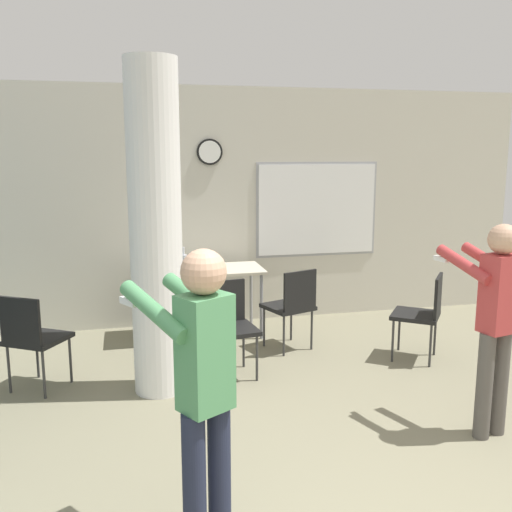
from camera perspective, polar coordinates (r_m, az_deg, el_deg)
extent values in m
cube|color=beige|center=(6.83, -4.96, 4.87)|extent=(8.00, 0.12, 2.80)
cylinder|color=black|center=(6.73, -4.66, 10.34)|extent=(0.30, 0.03, 0.30)
cylinder|color=white|center=(6.72, -4.64, 10.34)|extent=(0.26, 0.01, 0.25)
cube|color=#99999E|center=(7.10, 6.12, 4.66)|extent=(1.55, 0.01, 1.16)
cube|color=white|center=(7.09, 6.14, 4.65)|extent=(1.49, 0.02, 1.10)
cylinder|color=white|center=(4.83, -10.00, 2.43)|extent=(0.44, 0.44, 2.80)
cube|color=beige|center=(6.36, -5.67, -1.45)|extent=(1.41, 0.65, 0.03)
cylinder|color=gray|center=(6.15, -11.27, -5.71)|extent=(0.04, 0.04, 0.74)
cylinder|color=gray|center=(6.31, 0.54, -5.08)|extent=(0.04, 0.04, 0.74)
cylinder|color=gray|center=(6.66, -11.42, -4.47)|extent=(0.04, 0.04, 0.74)
cylinder|color=gray|center=(6.81, -0.50, -3.92)|extent=(0.04, 0.04, 0.74)
cylinder|color=silver|center=(6.17, -7.27, -0.78)|extent=(0.08, 0.08, 0.20)
cylinder|color=silver|center=(6.15, -7.30, 0.50)|extent=(0.03, 0.03, 0.08)
cylinder|color=gray|center=(6.05, -5.29, -7.74)|extent=(0.26, 0.26, 0.35)
cube|color=black|center=(5.36, -20.92, -7.74)|extent=(0.61, 0.61, 0.04)
cube|color=black|center=(5.15, -22.52, -6.04)|extent=(0.35, 0.23, 0.40)
cylinder|color=#333333|center=(5.46, -18.07, -9.83)|extent=(0.02, 0.02, 0.43)
cylinder|color=#333333|center=(5.68, -21.03, -9.25)|extent=(0.02, 0.02, 0.43)
cylinder|color=#333333|center=(5.20, -20.46, -11.03)|extent=(0.02, 0.02, 0.43)
cylinder|color=#333333|center=(5.42, -23.47, -10.35)|extent=(0.02, 0.02, 0.43)
cube|color=black|center=(5.92, 15.65, -5.72)|extent=(0.62, 0.62, 0.04)
cube|color=black|center=(5.85, 17.75, -3.82)|extent=(0.26, 0.33, 0.40)
cylinder|color=#333333|center=(6.19, 14.13, -7.23)|extent=(0.02, 0.02, 0.43)
cylinder|color=#333333|center=(5.85, 13.51, -8.24)|extent=(0.02, 0.02, 0.43)
cylinder|color=#333333|center=(6.14, 17.46, -7.53)|extent=(0.02, 0.02, 0.43)
cylinder|color=#333333|center=(5.80, 17.05, -8.57)|extent=(0.02, 0.02, 0.43)
cube|color=black|center=(5.27, -2.46, -7.37)|extent=(0.50, 0.50, 0.04)
cube|color=black|center=(5.39, -3.17, -4.52)|extent=(0.40, 0.08, 0.40)
cylinder|color=#333333|center=(5.13, -3.73, -10.66)|extent=(0.02, 0.02, 0.43)
cylinder|color=#333333|center=(5.24, 0.09, -10.18)|extent=(0.02, 0.02, 0.43)
cylinder|color=#333333|center=(5.45, -4.86, -9.37)|extent=(0.02, 0.02, 0.43)
cylinder|color=#333333|center=(5.56, -1.25, -8.95)|extent=(0.02, 0.02, 0.43)
cube|color=black|center=(6.02, 3.21, -5.09)|extent=(0.56, 0.56, 0.04)
cube|color=black|center=(5.80, 4.43, -3.45)|extent=(0.38, 0.16, 0.40)
cylinder|color=#333333|center=(6.32, 3.54, -6.54)|extent=(0.02, 0.02, 0.43)
cylinder|color=#333333|center=(6.12, 0.81, -7.09)|extent=(0.02, 0.02, 0.43)
cylinder|color=#333333|center=(6.05, 5.59, -7.35)|extent=(0.02, 0.02, 0.43)
cylinder|color=#333333|center=(5.84, 2.80, -7.97)|extent=(0.02, 0.02, 0.43)
cylinder|color=#514C47|center=(4.63, 23.20, -11.53)|extent=(0.12, 0.12, 0.79)
cylinder|color=#514C47|center=(4.52, 21.87, -11.98)|extent=(0.12, 0.12, 0.79)
cube|color=#B23838|center=(4.37, 23.17, -3.48)|extent=(0.27, 0.23, 0.56)
sphere|color=tan|center=(4.30, 23.54, 1.55)|extent=(0.21, 0.21, 0.21)
cylinder|color=#B23838|center=(4.57, 22.27, -0.49)|extent=(0.19, 0.50, 0.23)
cylinder|color=#B23838|center=(4.39, 20.04, -0.78)|extent=(0.19, 0.50, 0.23)
cube|color=white|center=(4.54, 18.02, -0.27)|extent=(0.06, 0.13, 0.04)
cylinder|color=#1E2338|center=(3.15, -3.68, -21.27)|extent=(0.12, 0.12, 0.82)
cylinder|color=#1E2338|center=(3.07, -6.18, -22.29)|extent=(0.12, 0.12, 0.82)
cube|color=#4C8C59|center=(2.80, -5.13, -9.62)|extent=(0.30, 0.28, 0.58)
sphere|color=tan|center=(2.69, -5.27, -1.59)|extent=(0.22, 0.22, 0.22)
cylinder|color=#4C8C59|center=(2.99, -5.99, -4.53)|extent=(0.33, 0.48, 0.23)
cylinder|color=#4C8C59|center=(2.85, -10.18, -5.42)|extent=(0.33, 0.48, 0.23)
cube|color=white|center=(3.04, -12.59, -4.46)|extent=(0.10, 0.13, 0.04)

